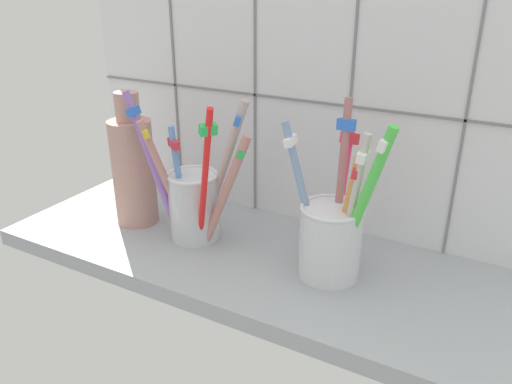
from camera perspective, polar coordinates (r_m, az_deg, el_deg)
counter_slab at (r=60.97cm, az=0.17°, el=-7.77°), size 64.00×22.00×2.00cm
tile_wall_back at (r=63.72cm, az=5.57°, el=14.22°), size 64.00×2.20×45.00cm
toothbrush_cup_left at (r=61.85cm, az=-7.09°, el=-0.80°), size 15.66×9.11×18.43cm
toothbrush_cup_right at (r=54.47cm, az=8.49°, el=-4.62°), size 12.19×9.36×19.14cm
ceramic_vase at (r=67.43cm, az=-13.35°, el=2.78°), size 5.43×5.43×17.34cm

